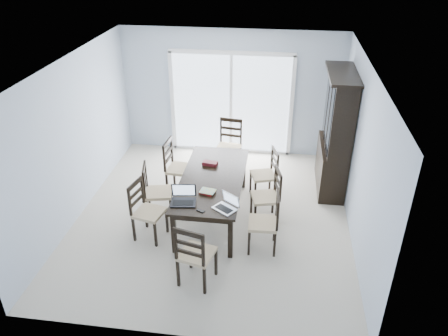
{
  "coord_description": "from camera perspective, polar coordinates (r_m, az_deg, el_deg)",
  "views": [
    {
      "loc": [
        1.01,
        -5.99,
        4.33
      ],
      "look_at": [
        0.19,
        0.0,
        0.94
      ],
      "focal_mm": 35.0,
      "sensor_mm": 36.0,
      "label": 1
    }
  ],
  "objects": [
    {
      "name": "laptop_silver",
      "position": [
        6.26,
        0.07,
        -5.02
      ],
      "size": [
        0.39,
        0.37,
        0.22
      ],
      "rotation": [
        0.0,
        0.0,
        -0.63
      ],
      "color": "silver",
      "rests_on": "dining_table"
    },
    {
      "name": "chair_left_mid",
      "position": [
        7.24,
        -9.35,
        -2.32
      ],
      "size": [
        0.51,
        0.5,
        1.11
      ],
      "rotation": [
        0.0,
        0.0,
        -1.36
      ],
      "color": "black",
      "rests_on": "floor"
    },
    {
      "name": "chair_end_far",
      "position": [
        8.58,
        0.74,
        3.74
      ],
      "size": [
        0.51,
        0.52,
        1.2
      ],
      "rotation": [
        0.0,
        0.0,
        3.01
      ],
      "color": "black",
      "rests_on": "floor"
    },
    {
      "name": "hot_tub",
      "position": [
        10.23,
        0.04,
        7.14
      ],
      "size": [
        2.0,
        1.82,
        0.96
      ],
      "rotation": [
        0.0,
        0.0,
        0.1
      ],
      "color": "brown",
      "rests_on": "balcony"
    },
    {
      "name": "ceiling",
      "position": [
        6.32,
        -1.76,
        13.35
      ],
      "size": [
        5.0,
        5.0,
        0.0
      ],
      "primitive_type": "plane",
      "rotation": [
        3.14,
        0.0,
        0.0
      ],
      "color": "white",
      "rests_on": "back_wall"
    },
    {
      "name": "chair_end_near",
      "position": [
        5.81,
        -4.04,
        -10.64
      ],
      "size": [
        0.53,
        0.54,
        1.15
      ],
      "rotation": [
        0.0,
        0.0,
        -0.25
      ],
      "color": "black",
      "rests_on": "floor"
    },
    {
      "name": "railing",
      "position": [
        11.2,
        2.18,
        9.49
      ],
      "size": [
        4.5,
        0.06,
        1.1
      ],
      "primitive_type": "cube",
      "color": "#99999E",
      "rests_on": "balcony"
    },
    {
      "name": "laptop_dark",
      "position": [
        6.42,
        -5.36,
        -4.15
      ],
      "size": [
        0.4,
        0.3,
        0.25
      ],
      "rotation": [
        0.0,
        0.0,
        0.13
      ],
      "color": "black",
      "rests_on": "dining_table"
    },
    {
      "name": "chair_left_far",
      "position": [
        7.86,
        -6.47,
        0.88
      ],
      "size": [
        0.49,
        0.48,
        1.18
      ],
      "rotation": [
        0.0,
        0.0,
        -1.66
      ],
      "color": "black",
      "rests_on": "floor"
    },
    {
      "name": "book_stack",
      "position": [
        6.66,
        -2.2,
        -3.11
      ],
      "size": [
        0.26,
        0.22,
        0.04
      ],
      "rotation": [
        0.0,
        0.0,
        -0.33
      ],
      "color": "maroon",
      "rests_on": "dining_table"
    },
    {
      "name": "chair_right_near",
      "position": [
        6.47,
        5.97,
        -6.28
      ],
      "size": [
        0.45,
        0.44,
        1.11
      ],
      "rotation": [
        0.0,
        0.0,
        1.61
      ],
      "color": "black",
      "rests_on": "floor"
    },
    {
      "name": "sliding_door",
      "position": [
        9.13,
        0.93,
        8.42
      ],
      "size": [
        2.52,
        0.05,
        2.18
      ],
      "color": "silver",
      "rests_on": "floor"
    },
    {
      "name": "cell_phone",
      "position": [
        6.26,
        -3.08,
        -5.59
      ],
      "size": [
        0.13,
        0.1,
        0.01
      ],
      "primitive_type": "cube",
      "rotation": [
        0.0,
        0.0,
        -0.45
      ],
      "color": "black",
      "rests_on": "dining_table"
    },
    {
      "name": "balcony",
      "position": [
        10.5,
        1.56,
        4.58
      ],
      "size": [
        4.5,
        2.0,
        0.1
      ],
      "primitive_type": "cube",
      "color": "gray",
      "rests_on": "ground"
    },
    {
      "name": "game_box",
      "position": [
        7.41,
        -1.83,
        0.6
      ],
      "size": [
        0.26,
        0.16,
        0.06
      ],
      "primitive_type": "cube",
      "rotation": [
        0.0,
        0.0,
        -0.16
      ],
      "color": "#460F0E",
      "rests_on": "dining_table"
    },
    {
      "name": "chair_right_mid",
      "position": [
        7.09,
        6.14,
        -2.89
      ],
      "size": [
        0.51,
        0.5,
        1.09
      ],
      "rotation": [
        0.0,
        0.0,
        1.82
      ],
      "color": "black",
      "rests_on": "floor"
    },
    {
      "name": "floor",
      "position": [
        7.46,
        -1.45,
        -6.24
      ],
      "size": [
        5.0,
        5.0,
        0.0
      ],
      "primitive_type": "plane",
      "color": "beige",
      "rests_on": "ground"
    },
    {
      "name": "back_wall",
      "position": [
        9.07,
        0.96,
        9.73
      ],
      "size": [
        4.5,
        0.02,
        2.6
      ],
      "primitive_type": "cube",
      "color": "#A9B7C9",
      "rests_on": "floor"
    },
    {
      "name": "wall_left",
      "position": [
        7.46,
        -18.94,
        3.63
      ],
      "size": [
        0.02,
        5.0,
        2.6
      ],
      "primitive_type": "cube",
      "color": "#A9B7C9",
      "rests_on": "floor"
    },
    {
      "name": "chair_left_near",
      "position": [
        6.81,
        -10.52,
        -4.67
      ],
      "size": [
        0.51,
        0.5,
        1.11
      ],
      "rotation": [
        0.0,
        0.0,
        -1.8
      ],
      "color": "black",
      "rests_on": "floor"
    },
    {
      "name": "dining_table",
      "position": [
        7.09,
        -1.52,
        -1.8
      ],
      "size": [
        1.0,
        2.2,
        0.75
      ],
      "color": "black",
      "rests_on": "floor"
    },
    {
      "name": "chair_right_far",
      "position": [
        7.73,
        5.84,
        -0.06
      ],
      "size": [
        0.52,
        0.51,
        1.07
      ],
      "rotation": [
        0.0,
        0.0,
        1.88
      ],
      "color": "black",
      "rests_on": "floor"
    },
    {
      "name": "wall_right",
      "position": [
        6.83,
        17.4,
        1.47
      ],
      "size": [
        0.02,
        5.0,
        2.6
      ],
      "primitive_type": "cube",
      "color": "#A9B7C9",
      "rests_on": "floor"
    },
    {
      "name": "china_hutch",
      "position": [
        8.01,
        14.4,
        4.27
      ],
      "size": [
        0.5,
        1.38,
        2.2
      ],
      "color": "black",
      "rests_on": "floor"
    }
  ]
}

